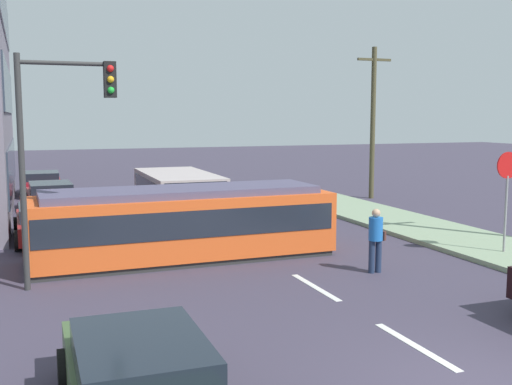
{
  "coord_description": "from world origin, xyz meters",
  "views": [
    {
      "loc": [
        -6.3,
        -6.76,
        4.04
      ],
      "look_at": [
        -0.24,
        9.33,
        1.88
      ],
      "focal_mm": 43.17,
      "sensor_mm": 36.0,
      "label": 1
    }
  ],
  "objects_px": {
    "stop_sign": "(507,181)",
    "utility_pole_mid": "(373,120)",
    "pedestrian_crossing": "(376,237)",
    "parked_sedan_furthest": "(42,183)",
    "parked_sedan_near": "(140,377)",
    "city_bus": "(178,192)",
    "parked_sedan_far": "(51,195)",
    "traffic_light_mast": "(58,129)",
    "streetcar_tram": "(182,222)",
    "parked_sedan_mid": "(45,222)"
  },
  "relations": [
    {
      "from": "stop_sign",
      "to": "utility_pole_mid",
      "type": "bearing_deg",
      "value": 76.11
    },
    {
      "from": "pedestrian_crossing",
      "to": "parked_sedan_furthest",
      "type": "height_order",
      "value": "pedestrian_crossing"
    },
    {
      "from": "parked_sedan_near",
      "to": "utility_pole_mid",
      "type": "bearing_deg",
      "value": 51.48
    },
    {
      "from": "city_bus",
      "to": "parked_sedan_furthest",
      "type": "distance_m",
      "value": 10.85
    },
    {
      "from": "parked_sedan_far",
      "to": "utility_pole_mid",
      "type": "relative_size",
      "value": 0.59
    },
    {
      "from": "city_bus",
      "to": "parked_sedan_far",
      "type": "height_order",
      "value": "city_bus"
    },
    {
      "from": "utility_pole_mid",
      "to": "traffic_light_mast",
      "type": "bearing_deg",
      "value": -143.61
    },
    {
      "from": "streetcar_tram",
      "to": "parked_sedan_furthest",
      "type": "height_order",
      "value": "streetcar_tram"
    },
    {
      "from": "pedestrian_crossing",
      "to": "parked_sedan_near",
      "type": "relative_size",
      "value": 0.4
    },
    {
      "from": "parked_sedan_furthest",
      "to": "traffic_light_mast",
      "type": "relative_size",
      "value": 0.76
    },
    {
      "from": "pedestrian_crossing",
      "to": "traffic_light_mast",
      "type": "bearing_deg",
      "value": 169.11
    },
    {
      "from": "stop_sign",
      "to": "parked_sedan_near",
      "type": "bearing_deg",
      "value": -152.49
    },
    {
      "from": "parked_sedan_far",
      "to": "city_bus",
      "type": "bearing_deg",
      "value": -42.16
    },
    {
      "from": "parked_sedan_mid",
      "to": "utility_pole_mid",
      "type": "relative_size",
      "value": 0.59
    },
    {
      "from": "traffic_light_mast",
      "to": "parked_sedan_far",
      "type": "bearing_deg",
      "value": 89.01
    },
    {
      "from": "city_bus",
      "to": "pedestrian_crossing",
      "type": "relative_size",
      "value": 3.43
    },
    {
      "from": "parked_sedan_furthest",
      "to": "utility_pole_mid",
      "type": "xyz_separation_m",
      "value": [
        15.11,
        -7.14,
        3.21
      ]
    },
    {
      "from": "streetcar_tram",
      "to": "parked_sedan_near",
      "type": "xyz_separation_m",
      "value": [
        -2.79,
        -8.99,
        -0.43
      ]
    },
    {
      "from": "pedestrian_crossing",
      "to": "stop_sign",
      "type": "xyz_separation_m",
      "value": [
        4.47,
        0.31,
        1.25
      ]
    },
    {
      "from": "pedestrian_crossing",
      "to": "utility_pole_mid",
      "type": "bearing_deg",
      "value": 59.23
    },
    {
      "from": "city_bus",
      "to": "stop_sign",
      "type": "height_order",
      "value": "stop_sign"
    },
    {
      "from": "parked_sedan_near",
      "to": "utility_pole_mid",
      "type": "relative_size",
      "value": 0.58
    },
    {
      "from": "parked_sedan_far",
      "to": "pedestrian_crossing",
      "type": "bearing_deg",
      "value": -62.5
    },
    {
      "from": "traffic_light_mast",
      "to": "utility_pole_mid",
      "type": "relative_size",
      "value": 0.74
    },
    {
      "from": "parked_sedan_far",
      "to": "stop_sign",
      "type": "xyz_separation_m",
      "value": [
        11.87,
        -13.91,
        1.57
      ]
    },
    {
      "from": "streetcar_tram",
      "to": "pedestrian_crossing",
      "type": "height_order",
      "value": "streetcar_tram"
    },
    {
      "from": "city_bus",
      "to": "parked_sedan_mid",
      "type": "distance_m",
      "value": 5.79
    },
    {
      "from": "parked_sedan_mid",
      "to": "stop_sign",
      "type": "xyz_separation_m",
      "value": [
        12.31,
        -6.94,
        1.57
      ]
    },
    {
      "from": "parked_sedan_furthest",
      "to": "stop_sign",
      "type": "height_order",
      "value": "stop_sign"
    },
    {
      "from": "parked_sedan_mid",
      "to": "stop_sign",
      "type": "distance_m",
      "value": 14.21
    },
    {
      "from": "pedestrian_crossing",
      "to": "utility_pole_mid",
      "type": "distance_m",
      "value": 14.97
    },
    {
      "from": "traffic_light_mast",
      "to": "parked_sedan_furthest",
      "type": "bearing_deg",
      "value": 89.93
    },
    {
      "from": "streetcar_tram",
      "to": "parked_sedan_furthest",
      "type": "bearing_deg",
      "value": 101.36
    },
    {
      "from": "pedestrian_crossing",
      "to": "parked_sedan_far",
      "type": "height_order",
      "value": "pedestrian_crossing"
    },
    {
      "from": "traffic_light_mast",
      "to": "parked_sedan_mid",
      "type": "bearing_deg",
      "value": 92.16
    },
    {
      "from": "traffic_light_mast",
      "to": "utility_pole_mid",
      "type": "xyz_separation_m",
      "value": [
        15.14,
        11.15,
        0.09
      ]
    },
    {
      "from": "traffic_light_mast",
      "to": "parked_sedan_near",
      "type": "bearing_deg",
      "value": -85.63
    },
    {
      "from": "parked_sedan_far",
      "to": "parked_sedan_near",
      "type": "bearing_deg",
      "value": -89.06
    },
    {
      "from": "parked_sedan_near",
      "to": "utility_pole_mid",
      "type": "xyz_separation_m",
      "value": [
        14.59,
        18.33,
        3.21
      ]
    },
    {
      "from": "parked_sedan_near",
      "to": "parked_sedan_furthest",
      "type": "relative_size",
      "value": 1.03
    },
    {
      "from": "parked_sedan_mid",
      "to": "city_bus",
      "type": "bearing_deg",
      "value": 28.96
    },
    {
      "from": "parked_sedan_near",
      "to": "parked_sedan_furthest",
      "type": "xyz_separation_m",
      "value": [
        -0.52,
        25.46,
        -0.0
      ]
    },
    {
      "from": "traffic_light_mast",
      "to": "streetcar_tram",
      "type": "bearing_deg",
      "value": 28.54
    },
    {
      "from": "parked_sedan_mid",
      "to": "traffic_light_mast",
      "type": "bearing_deg",
      "value": -87.84
    },
    {
      "from": "pedestrian_crossing",
      "to": "traffic_light_mast",
      "type": "height_order",
      "value": "traffic_light_mast"
    },
    {
      "from": "parked_sedan_near",
      "to": "traffic_light_mast",
      "type": "relative_size",
      "value": 0.78
    },
    {
      "from": "streetcar_tram",
      "to": "traffic_light_mast",
      "type": "distance_m",
      "value": 4.65
    },
    {
      "from": "parked_sedan_near",
      "to": "traffic_light_mast",
      "type": "xyz_separation_m",
      "value": [
        -0.55,
        7.17,
        3.11
      ]
    },
    {
      "from": "pedestrian_crossing",
      "to": "parked_sedan_far",
      "type": "bearing_deg",
      "value": 117.5
    },
    {
      "from": "city_bus",
      "to": "parked_sedan_far",
      "type": "bearing_deg",
      "value": 137.84
    }
  ]
}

